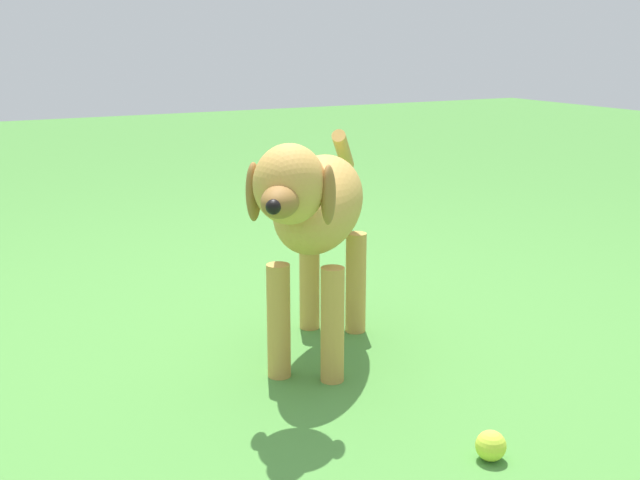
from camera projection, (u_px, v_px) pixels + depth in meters
ground at (259, 354)px, 2.28m from camera, size 14.00×14.00×0.00m
dog at (316, 211)px, 2.15m from camera, size 0.65×0.76×0.64m
tennis_ball_1 at (491, 446)px, 1.71m from camera, size 0.07×0.07×0.07m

